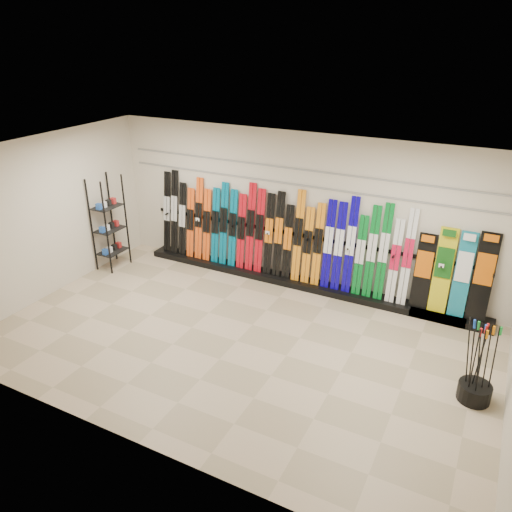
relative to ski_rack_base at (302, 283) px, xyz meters
The scene contains 12 objects.
floor 2.29m from the ski_rack_base, 95.64° to the right, with size 8.00×8.00×0.00m, color #9C8A6C.
back_wall 1.47m from the ski_rack_base, 135.64° to the left, with size 8.00×8.00×0.00m, color beige.
left_wall 5.01m from the ski_rack_base, 151.65° to the right, with size 5.00×5.00×0.00m, color beige.
ceiling 3.73m from the ski_rack_base, 95.64° to the right, with size 8.00×8.00×0.00m, color silver.
ski_rack_base is the anchor object (origin of this frame).
skis 1.12m from the ski_rack_base, behind, with size 5.37×0.25×1.83m.
snowboards 2.84m from the ski_rack_base, ahead, with size 1.28×0.24×1.56m.
accessory_rack 4.20m from the ski_rack_base, 165.97° to the right, with size 0.40×0.60×1.98m, color black.
pole_bin 3.94m from the ski_rack_base, 30.94° to the right, with size 0.45×0.45×0.25m, color black.
ski_poles 3.95m from the ski_rack_base, 31.24° to the right, with size 0.43×0.30×1.18m.
slatwall_rail_0 1.96m from the ski_rack_base, 138.37° to the left, with size 7.60×0.02×0.03m, color gray.
slatwall_rail_1 2.26m from the ski_rack_base, 138.37° to the left, with size 7.60×0.02×0.03m, color gray.
Camera 1 is at (3.42, -5.97, 4.68)m, focal length 35.00 mm.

